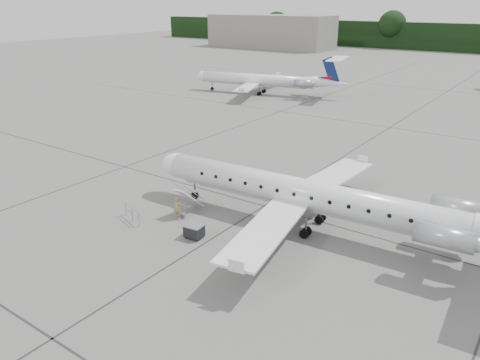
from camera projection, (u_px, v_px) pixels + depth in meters
The scene contains 8 objects.
ground at pixel (296, 244), 29.23m from camera, with size 320.00×320.00×0.00m, color slate.
terminal_building at pixel (271, 31), 148.98m from camera, with size 40.00×14.00×10.00m, color slate.
main_regional_jet at pixel (302, 179), 30.34m from camera, with size 26.31×18.95×6.75m, color silver, non-canonical shape.
airstair at pixel (189, 199), 33.21m from camera, with size 0.85×2.40×2.11m, color silver, non-canonical shape.
passenger at pixel (178, 209), 32.23m from camera, with size 0.59×0.39×1.63m, color #957C51.
safety_railing at pixel (132, 214), 32.11m from camera, with size 2.20×0.08×1.00m, color gray, non-canonical shape.
baggage_cart at pixel (194, 231), 29.82m from camera, with size 1.11×0.90×0.96m, color black, non-canonical shape.
bg_regional_left at pixel (257, 74), 75.23m from camera, with size 23.98×17.26×6.29m, color silver, non-canonical shape.
Camera 1 is at (12.02, -23.14, 14.23)m, focal length 35.00 mm.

